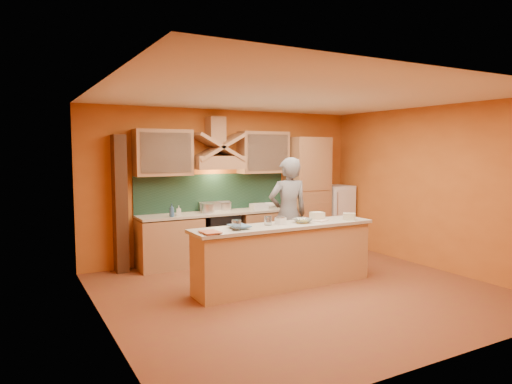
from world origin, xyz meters
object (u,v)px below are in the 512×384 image
stove (220,237)px  fridge (336,216)px  person (288,214)px  mixing_bowl (302,221)px  kitchen_scale (281,221)px

stove → fridge: size_ratio=0.69×
fridge → person: (-1.95, -1.15, 0.31)m
fridge → mixing_bowl: bearing=-138.8°
mixing_bowl → person: bearing=72.7°
mixing_bowl → kitchen_scale: bearing=174.9°
stove → fridge: bearing=0.0°
person → kitchen_scale: person is taller
fridge → mixing_bowl: 2.93m
fridge → mixing_bowl: size_ratio=4.73×
stove → mixing_bowl: 2.05m
person → mixing_bowl: 0.80m
person → kitchen_scale: (-0.61, -0.73, 0.03)m
stove → person: bearing=-57.0°
stove → kitchen_scale: kitchen_scale is taller
person → mixing_bowl: person is taller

